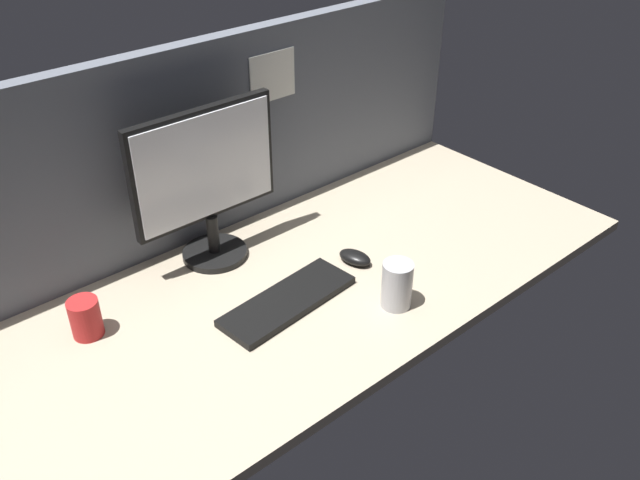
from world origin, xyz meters
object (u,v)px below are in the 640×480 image
at_px(mug_steel, 397,285).
at_px(mouse, 355,257).
at_px(keyboard, 288,301).
at_px(monitor, 206,179).
at_px(mug_red_plastic, 85,318).

bearing_deg(mug_steel, mouse, 76.44).
xyz_separation_m(keyboard, mug_steel, (0.21, -0.18, 0.05)).
height_order(keyboard, mug_steel, mug_steel).
height_order(monitor, mouse, monitor).
distance_m(keyboard, mouse, 0.26).
height_order(monitor, mug_red_plastic, monitor).
xyz_separation_m(keyboard, mouse, (0.25, 0.02, 0.01)).
bearing_deg(monitor, mug_red_plastic, -168.25).
bearing_deg(keyboard, mouse, -0.24).
distance_m(monitor, keyboard, 0.39).
height_order(monitor, mug_steel, monitor).
xyz_separation_m(keyboard, mug_red_plastic, (-0.43, 0.22, 0.04)).
distance_m(keyboard, mug_steel, 0.28).
xyz_separation_m(mouse, mug_steel, (-0.05, -0.20, 0.05)).
distance_m(monitor, mug_steel, 0.57).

